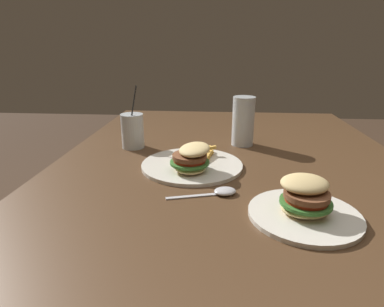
{
  "coord_description": "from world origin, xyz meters",
  "views": [
    {
      "loc": [
        0.89,
        -0.05,
        1.08
      ],
      "look_at": [
        0.01,
        -0.12,
        0.77
      ],
      "focal_mm": 30.0,
      "sensor_mm": 36.0,
      "label": 1
    }
  ],
  "objects_px": {
    "meal_plate_far": "(305,205)",
    "spoon": "(222,192)",
    "meal_plate_near": "(192,162)",
    "juice_glass": "(133,132)",
    "beer_glass": "(243,122)"
  },
  "relations": [
    {
      "from": "meal_plate_near",
      "to": "meal_plate_far",
      "type": "xyz_separation_m",
      "value": [
        0.25,
        0.26,
        0.0
      ]
    },
    {
      "from": "meal_plate_near",
      "to": "spoon",
      "type": "distance_m",
      "value": 0.18
    },
    {
      "from": "beer_glass",
      "to": "meal_plate_far",
      "type": "height_order",
      "value": "beer_glass"
    },
    {
      "from": "meal_plate_near",
      "to": "meal_plate_far",
      "type": "height_order",
      "value": "meal_plate_near"
    },
    {
      "from": "meal_plate_near",
      "to": "beer_glass",
      "type": "distance_m",
      "value": 0.3
    },
    {
      "from": "meal_plate_far",
      "to": "spoon",
      "type": "bearing_deg",
      "value": -118.06
    },
    {
      "from": "meal_plate_far",
      "to": "meal_plate_near",
      "type": "bearing_deg",
      "value": -134.16
    },
    {
      "from": "juice_glass",
      "to": "beer_glass",
      "type": "bearing_deg",
      "value": 99.3
    },
    {
      "from": "meal_plate_far",
      "to": "beer_glass",
      "type": "bearing_deg",
      "value": -169.21
    },
    {
      "from": "meal_plate_near",
      "to": "beer_glass",
      "type": "relative_size",
      "value": 1.73
    },
    {
      "from": "juice_glass",
      "to": "spoon",
      "type": "height_order",
      "value": "juice_glass"
    },
    {
      "from": "meal_plate_far",
      "to": "juice_glass",
      "type": "bearing_deg",
      "value": -132.53
    },
    {
      "from": "beer_glass",
      "to": "juice_glass",
      "type": "distance_m",
      "value": 0.39
    },
    {
      "from": "beer_glass",
      "to": "meal_plate_far",
      "type": "distance_m",
      "value": 0.51
    },
    {
      "from": "juice_glass",
      "to": "spoon",
      "type": "relative_size",
      "value": 1.26
    }
  ]
}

